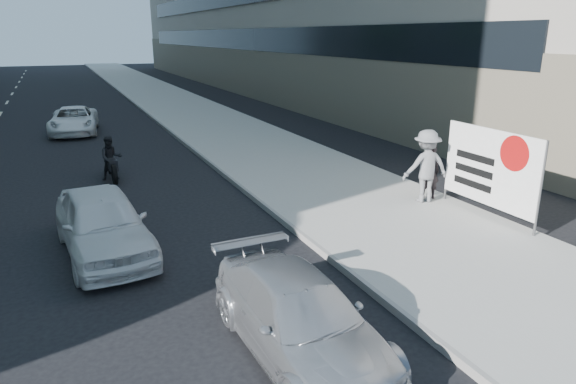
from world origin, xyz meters
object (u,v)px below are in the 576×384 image
white_sedan_near (103,223)px  white_sedan_far (74,120)px  pedestrian_woman (429,171)px  motorcycle (111,160)px  jogger (426,166)px  parked_sedan (299,317)px  protest_banner (490,168)px

white_sedan_near → white_sedan_far: bearing=84.7°
white_sedan_near → pedestrian_woman: bearing=-5.4°
white_sedan_far → motorcycle: size_ratio=2.19×
jogger → parked_sedan: bearing=47.8°
protest_banner → white_sedan_far: bearing=117.1°
jogger → white_sedan_near: size_ratio=0.48×
jogger → motorcycle: 9.86m
white_sedan_near → motorcycle: bearing=77.5°
jogger → parked_sedan: jogger is taller
pedestrian_woman → white_sedan_far: bearing=-33.2°
protest_banner → white_sedan_near: protest_banner is taller
jogger → white_sedan_far: size_ratio=0.44×
jogger → protest_banner: (0.66, -1.59, 0.26)m
white_sedan_near → motorcycle: size_ratio=2.01×
parked_sedan → jogger: bearing=36.1°
white_sedan_far → motorcycle: bearing=-79.1°
pedestrian_woman → motorcycle: size_ratio=0.75×
white_sedan_far → protest_banner: bearing=-56.5°
white_sedan_far → pedestrian_woman: bearing=-54.9°
parked_sedan → pedestrian_woman: bearing=35.9°
jogger → protest_banner: bearing=122.3°
pedestrian_woman → protest_banner: 1.88m
jogger → protest_banner: 1.74m
pedestrian_woman → white_sedan_near: size_ratio=0.37×
protest_banner → jogger: bearing=112.7°
white_sedan_far → motorcycle: motorcycle is taller
jogger → white_sedan_near: jogger is taller
white_sedan_far → white_sedan_near: bearing=-83.9°
protest_banner → white_sedan_near: (-8.95, 1.83, -0.70)m
jogger → protest_banner: size_ratio=0.65×
white_sedan_near → jogger: bearing=-6.7°
jogger → parked_sedan: size_ratio=0.50×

